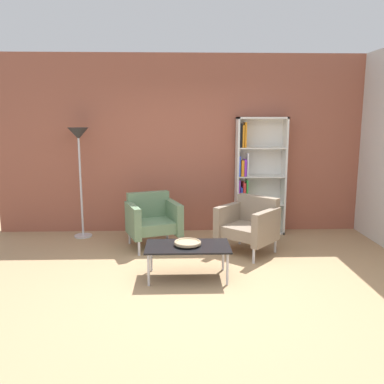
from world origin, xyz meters
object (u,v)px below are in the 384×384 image
(bookshelf_tall, at_px, (255,177))
(coffee_table_low, at_px, (188,248))
(decorative_bowl, at_px, (188,243))
(armchair_corner_red, at_px, (249,224))
(floor_lamp_torchiere, at_px, (79,147))
(armchair_spare_guest, at_px, (152,219))

(bookshelf_tall, xyz_separation_m, coffee_table_low, (-1.15, -1.93, -0.56))
(decorative_bowl, xyz_separation_m, armchair_corner_red, (0.89, 0.92, -0.02))
(coffee_table_low, height_order, armchair_corner_red, armchair_corner_red)
(armchair_corner_red, bearing_deg, floor_lamp_torchiere, -156.69)
(coffee_table_low, xyz_separation_m, armchair_corner_red, (0.89, 0.92, 0.05))
(decorative_bowl, xyz_separation_m, armchair_spare_guest, (-0.49, 1.25, -0.02))
(armchair_corner_red, distance_m, floor_lamp_torchiere, 2.87)
(decorative_bowl, height_order, armchair_spare_guest, armchair_spare_guest)
(coffee_table_low, bearing_deg, floor_lamp_torchiere, 133.00)
(coffee_table_low, relative_size, armchair_spare_guest, 1.13)
(armchair_corner_red, height_order, floor_lamp_torchiere, floor_lamp_torchiere)
(armchair_spare_guest, distance_m, armchair_corner_red, 1.43)
(floor_lamp_torchiere, bearing_deg, armchair_corner_red, -18.49)
(bookshelf_tall, height_order, armchair_spare_guest, bookshelf_tall)
(decorative_bowl, bearing_deg, bookshelf_tall, 59.13)
(armchair_corner_red, bearing_deg, decorative_bowl, -92.38)
(bookshelf_tall, bearing_deg, armchair_spare_guest, -157.65)
(bookshelf_tall, height_order, coffee_table_low, bookshelf_tall)
(decorative_bowl, bearing_deg, armchair_spare_guest, 111.57)
(decorative_bowl, bearing_deg, floor_lamp_torchiere, 133.00)
(bookshelf_tall, height_order, armchair_corner_red, bookshelf_tall)
(bookshelf_tall, relative_size, floor_lamp_torchiere, 1.09)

